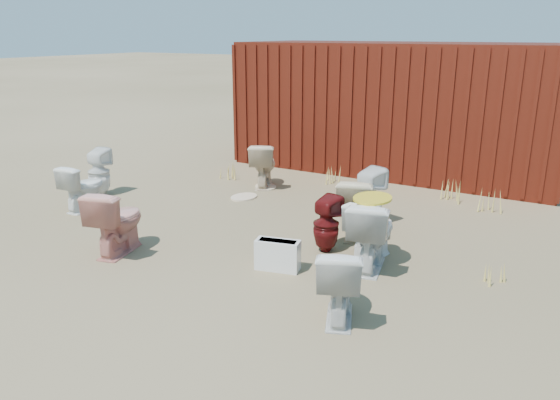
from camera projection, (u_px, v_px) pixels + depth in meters
The scene contains 22 objects.
ground at pixel (255, 256), 6.58m from camera, with size 100.00×100.00×0.00m, color brown.
shipping_container at pixel (399, 107), 10.53m from camera, with size 6.00×2.40×2.40m, color #4E190D.
toilet_front_a at pixel (83, 187), 8.20m from camera, with size 0.39×0.69×0.70m, color white.
toilet_front_pink at pixel (117, 221), 6.58m from camera, with size 0.45×0.79×0.81m, color #DF8E81.
toilet_front_c at pixel (371, 229), 6.42m from camera, with size 0.41×0.71×0.72m, color white.
toilet_front_maroon at pixel (326, 224), 6.63m from camera, with size 0.32×0.32×0.70m, color #5A0F10.
toilet_front_e at pixel (340, 282), 5.05m from camera, with size 0.41×0.73×0.74m, color silver.
toilet_back_a at pixel (99, 172), 8.93m from camera, with size 0.35×0.36×0.78m, color white.
toilet_back_beige_left at pixel (263, 165), 9.45m from camera, with size 0.43×0.75×0.77m, color beige.
toilet_back_beige_right at pixel (357, 207), 7.11m from camera, with size 0.45×0.79×0.81m, color beige.
toilet_back_yellowlid at pixel (371, 234), 6.14m from camera, with size 0.46×0.80×0.82m, color silver.
toilet_back_e at pixel (369, 197), 7.49m from camera, with size 0.37×0.38×0.82m, color silver.
yellow_lid at pixel (373, 198), 6.01m from camera, with size 0.42×0.52×0.03m, color gold.
loose_tank at pixel (278, 255), 6.16m from camera, with size 0.50×0.20×0.35m, color silver.
loose_lid_near at pixel (244, 197), 8.89m from camera, with size 0.38×0.49×0.02m, color beige.
loose_lid_far at pixel (266, 187), 9.48m from camera, with size 0.36×0.47×0.02m, color beige.
weed_clump_a at pixel (231, 171), 10.03m from camera, with size 0.36×0.36×0.26m, color tan.
weed_clump_b at pixel (338, 199), 8.32m from camera, with size 0.32×0.32×0.29m, color tan.
weed_clump_c at pixel (492, 202), 8.10m from camera, with size 0.36×0.36×0.33m, color tan.
weed_clump_d at pixel (331, 175), 9.73m from camera, with size 0.30×0.30×0.29m, color tan.
weed_clump_e at pixel (450, 190), 8.72m from camera, with size 0.34×0.34×0.32m, color tan.
weed_clump_f at pixel (494, 273), 5.87m from camera, with size 0.28×0.28×0.21m, color tan.
Camera 1 is at (3.29, -5.12, 2.59)m, focal length 35.00 mm.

